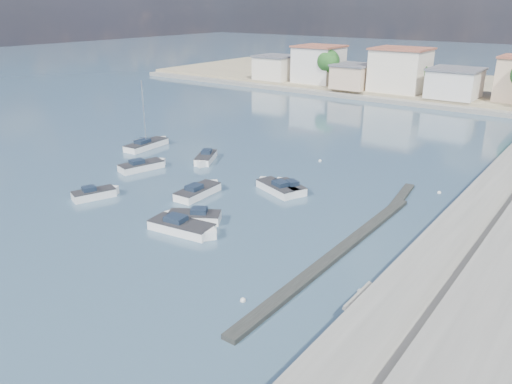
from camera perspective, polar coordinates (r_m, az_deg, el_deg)
ground at (r=67.05m, az=16.02°, el=4.50°), size 400.00×400.00×0.00m
breakwater at (r=40.76m, az=10.93°, el=-5.40°), size 2.00×31.02×0.35m
far_shore_land at (r=116.14m, az=25.65°, el=10.29°), size 160.00×40.00×1.40m
far_shore_quay at (r=95.95m, az=22.92°, el=8.68°), size 160.00×2.50×0.80m
motorboat_a at (r=49.87m, az=-6.48°, el=0.08°), size 2.33×5.76×1.48m
motorboat_b at (r=51.31m, az=-17.80°, el=-0.22°), size 2.94×4.53×1.48m
motorboat_c at (r=50.57m, az=2.28°, el=0.50°), size 5.56×3.50×1.48m
motorboat_d at (r=43.95m, az=-7.40°, el=-2.89°), size 4.86×3.96×1.48m
motorboat_e at (r=58.75m, az=-12.73°, el=2.92°), size 3.23×5.68×1.48m
motorboat_f at (r=50.77m, az=3.78°, el=0.56°), size 4.37×3.16×1.48m
motorboat_g at (r=60.42m, az=-5.80°, el=3.83°), size 3.83×5.09×1.48m
motorboat_h at (r=42.03m, az=-8.17°, el=-4.08°), size 6.33×2.99×1.48m
sailboat at (r=67.66m, az=-12.24°, el=5.34°), size 2.62×7.05×9.00m
mooring_buoys at (r=41.57m, az=12.06°, el=-5.14°), size 19.38×29.71×0.38m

